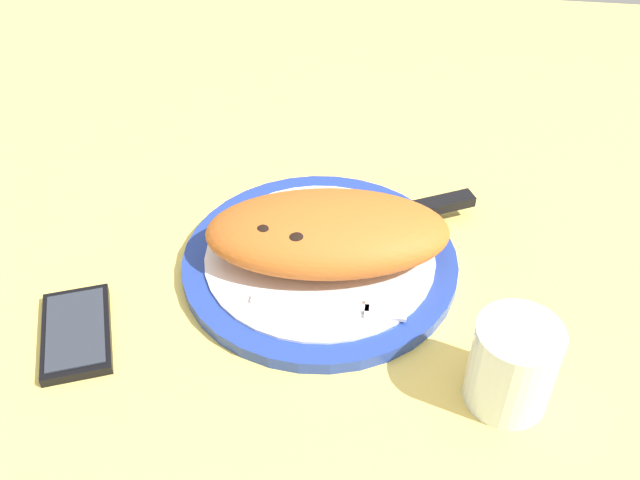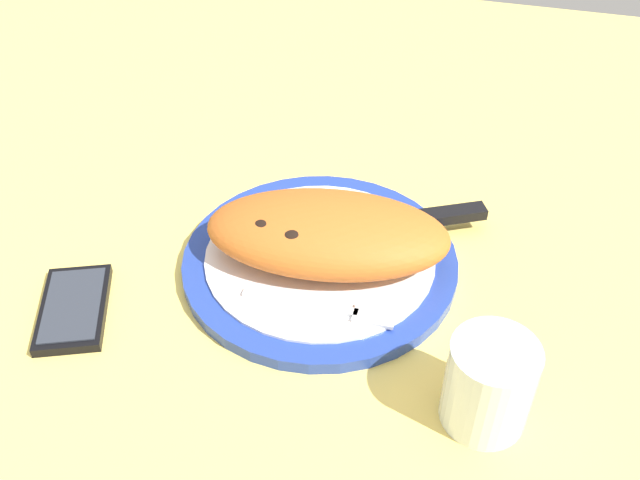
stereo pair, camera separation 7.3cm
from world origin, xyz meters
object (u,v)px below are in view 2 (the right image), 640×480
plate (320,261)px  smartphone (74,308)px  knife (413,220)px  water_glass (488,388)px  fork (331,308)px  calzone (328,231)px

plate → smartphone: (-21.57, -12.69, -0.25)cm
knife → water_glass: (9.75, -21.77, 1.52)cm
fork → smartphone: size_ratio=1.23×
water_glass → knife: bearing=114.1°
fork → smartphone: (-24.70, -5.38, -1.34)cm
plate → water_glass: bearing=-38.1°
knife → plate: bearing=-138.6°
calzone → water_glass: size_ratio=3.09×
calzone → smartphone: (-22.33, -13.08, -4.24)cm
plate → water_glass: (18.24, -14.29, 2.92)cm
smartphone → water_glass: bearing=-2.3°
knife → calzone: bearing=-137.4°
fork → water_glass: size_ratio=1.82×
plate → smartphone: 25.03cm
calzone → smartphone: size_ratio=2.09×
plate → smartphone: size_ratio=2.28×
smartphone → plate: bearing=30.5°
fork → plate: bearing=113.2°
water_glass → calzone: bearing=140.0°
water_glass → smartphone: bearing=177.7°
calzone → water_glass: 22.85cm
knife → water_glass: water_glass is taller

